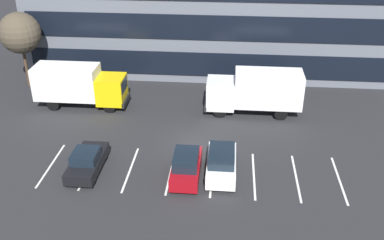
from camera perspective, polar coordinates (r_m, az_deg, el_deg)
The scene contains 8 objects.
ground_plane at distance 33.38m, azimuth 0.50°, elevation -3.12°, with size 120.00×120.00×0.00m, color #262628.
lot_markings at distance 30.28m, azimuth -0.07°, elevation -6.71°, with size 19.74×5.40×0.01m.
box_truck_white at distance 37.46m, azimuth 8.18°, elevation 3.81°, with size 8.01×2.65×3.71m.
box_truck_yellow at distance 39.57m, azimuth -14.33°, elevation 4.48°, with size 7.86×2.60×3.65m.
sedan_black at distance 30.82m, azimuth -13.31°, elevation -5.18°, with size 1.89×4.50×1.61m.
suv_white at distance 29.55m, azimuth 3.80°, elevation -5.46°, with size 1.89×4.47×2.02m.
suv_maroon at distance 29.26m, azimuth -0.74°, elevation -5.89°, with size 1.80×4.26×1.93m.
bare_tree at distance 44.38m, azimuth -21.19°, elevation 10.35°, with size 3.80×3.80×7.12m.
Camera 1 is at (2.27, -28.53, 17.18)m, focal length 41.60 mm.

